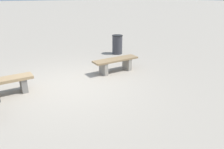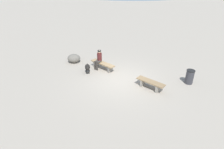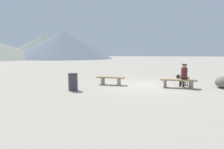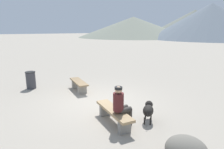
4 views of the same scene
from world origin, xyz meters
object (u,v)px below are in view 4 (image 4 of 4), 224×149
Objects in this scene: bench_left at (79,84)px; dog at (148,109)px; bench_right at (114,114)px; trash_bin at (31,80)px; seated_person at (121,104)px.

bench_left is 2.33× the size of dog.
bench_right is at bearing -0.37° from bench_left.
bench_right is 1.10m from dog.
trash_bin is at bearing -125.00° from bench_left.
dog is at bearing 27.24° from trash_bin.
seated_person is (0.28, 0.08, 0.41)m from bench_right.
dog is (4.05, 0.89, 0.08)m from bench_left.
bench_left is at bearing 53.14° from trash_bin.
bench_right is 1.43× the size of seated_person.
dog reaches higher than bench_right.
bench_left is 1.28× the size of seated_person.
bench_left is 4.15m from dog.
seated_person reaches higher than bench_right.
seated_person is 1.02m from dog.
dog is at bearing 71.51° from bench_right.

